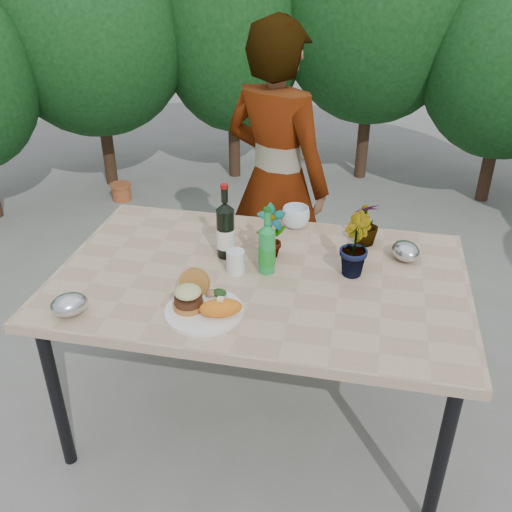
% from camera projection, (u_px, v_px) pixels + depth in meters
% --- Properties ---
extents(ground, '(80.00, 80.00, 0.00)m').
position_uv_depth(ground, '(260.00, 413.00, 2.61)').
color(ground, slate).
rests_on(ground, ground).
extents(patio_table, '(1.60, 1.00, 0.75)m').
position_uv_depth(patio_table, '(260.00, 287.00, 2.27)').
color(patio_table, tan).
rests_on(patio_table, ground).
extents(shrub_hedge, '(6.98, 5.10, 2.18)m').
position_uv_depth(shrub_hedge, '(309.00, 77.00, 3.48)').
color(shrub_hedge, '#382316').
rests_on(shrub_hedge, ground).
extents(dinner_plate, '(0.28, 0.28, 0.01)m').
position_uv_depth(dinner_plate, '(204.00, 311.00, 2.01)').
color(dinner_plate, white).
rests_on(dinner_plate, patio_table).
extents(burger_stack, '(0.11, 0.16, 0.11)m').
position_uv_depth(burger_stack, '(190.00, 294.00, 2.01)').
color(burger_stack, '#B7722D').
rests_on(burger_stack, dinner_plate).
extents(sweet_potato, '(0.17, 0.12, 0.06)m').
position_uv_depth(sweet_potato, '(221.00, 308.00, 1.96)').
color(sweet_potato, orange).
rests_on(sweet_potato, dinner_plate).
extents(grilled_veg, '(0.08, 0.05, 0.03)m').
position_uv_depth(grilled_veg, '(216.00, 293.00, 2.08)').
color(grilled_veg, olive).
rests_on(grilled_veg, dinner_plate).
extents(wine_bottle, '(0.08, 0.08, 0.32)m').
position_uv_depth(wine_bottle, '(226.00, 230.00, 2.31)').
color(wine_bottle, black).
rests_on(wine_bottle, patio_table).
extents(sparkling_water, '(0.07, 0.07, 0.28)m').
position_uv_depth(sparkling_water, '(267.00, 249.00, 2.21)').
color(sparkling_water, green).
rests_on(sparkling_water, patio_table).
extents(plastic_cup, '(0.07, 0.07, 0.09)m').
position_uv_depth(plastic_cup, '(236.00, 262.00, 2.23)').
color(plastic_cup, white).
rests_on(plastic_cup, patio_table).
extents(seedling_left, '(0.14, 0.13, 0.23)m').
position_uv_depth(seedling_left, '(272.00, 232.00, 2.31)').
color(seedling_left, '#306121').
rests_on(seedling_left, patio_table).
extents(seedling_mid, '(0.14, 0.16, 0.25)m').
position_uv_depth(seedling_mid, '(354.00, 245.00, 2.19)').
color(seedling_mid, '#21511B').
rests_on(seedling_mid, patio_table).
extents(seedling_right, '(0.15, 0.15, 0.19)m').
position_uv_depth(seedling_right, '(366.00, 223.00, 2.41)').
color(seedling_right, '#29551D').
rests_on(seedling_right, patio_table).
extents(blue_bowl, '(0.16, 0.16, 0.10)m').
position_uv_depth(blue_bowl, '(296.00, 217.00, 2.57)').
color(blue_bowl, white).
rests_on(blue_bowl, patio_table).
extents(foil_packet_left, '(0.17, 0.17, 0.08)m').
position_uv_depth(foil_packet_left, '(69.00, 305.00, 1.99)').
color(foil_packet_left, silver).
rests_on(foil_packet_left, patio_table).
extents(foil_packet_right, '(0.16, 0.17, 0.08)m').
position_uv_depth(foil_packet_right, '(406.00, 251.00, 2.32)').
color(foil_packet_right, silver).
rests_on(foil_packet_right, patio_table).
extents(person, '(0.69, 0.59, 1.61)m').
position_uv_depth(person, '(276.00, 182.00, 2.90)').
color(person, '#986C4C').
rests_on(person, ground).
extents(terracotta_pot, '(0.17, 0.17, 0.14)m').
position_uv_depth(terracotta_pot, '(121.00, 192.00, 4.63)').
color(terracotta_pot, '#AD522C').
rests_on(terracotta_pot, ground).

